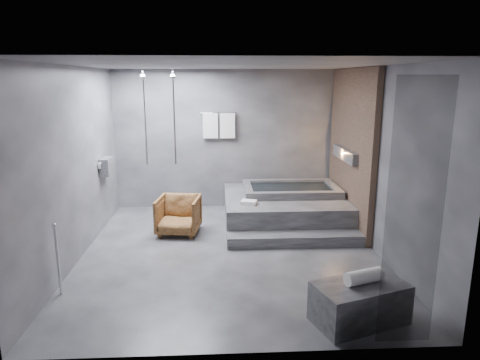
{
  "coord_description": "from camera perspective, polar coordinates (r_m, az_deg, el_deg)",
  "views": [
    {
      "loc": [
        -0.18,
        -6.17,
        2.61
      ],
      "look_at": [
        0.16,
        0.3,
        1.08
      ],
      "focal_mm": 32.0,
      "sensor_mm": 36.0,
      "label": 1
    }
  ],
  "objects": [
    {
      "name": "rolled_towel",
      "position": [
        4.93,
        16.18,
        -12.27
      ],
      "size": [
        0.46,
        0.29,
        0.16
      ],
      "primitive_type": "cylinder",
      "rotation": [
        0.0,
        1.57,
        0.33
      ],
      "color": "white",
      "rests_on": "concrete_bench"
    },
    {
      "name": "tub_deck",
      "position": [
        8.07,
        5.89,
        -3.77
      ],
      "size": [
        2.2,
        2.0,
        0.5
      ],
      "primitive_type": "cube",
      "color": "#343437",
      "rests_on": "ground"
    },
    {
      "name": "deck_towel",
      "position": [
        7.39,
        1.19,
        -3.0
      ],
      "size": [
        0.3,
        0.25,
        0.07
      ],
      "primitive_type": "cube",
      "rotation": [
        0.0,
        0.0,
        -0.29
      ],
      "color": "white",
      "rests_on": "tub_deck"
    },
    {
      "name": "driftwood_chair",
      "position": [
        7.46,
        -8.2,
        -4.66
      ],
      "size": [
        0.79,
        0.81,
        0.65
      ],
      "primitive_type": "imported",
      "rotation": [
        0.0,
        0.0,
        -0.14
      ],
      "color": "#432610",
      "rests_on": "ground"
    },
    {
      "name": "tub_step",
      "position": [
        7.02,
        7.34,
        -7.83
      ],
      "size": [
        2.2,
        0.36,
        0.18
      ],
      "primitive_type": "cube",
      "color": "#343437",
      "rests_on": "ground"
    },
    {
      "name": "room",
      "position": [
        6.5,
        2.09,
        5.53
      ],
      "size": [
        5.0,
        5.04,
        2.82
      ],
      "color": "#2F2F32",
      "rests_on": "ground"
    },
    {
      "name": "concrete_bench",
      "position": [
        5.04,
        15.67,
        -15.48
      ],
      "size": [
        1.12,
        0.84,
        0.45
      ],
      "primitive_type": "cube",
      "rotation": [
        0.0,
        0.0,
        0.33
      ],
      "color": "#2F2F31",
      "rests_on": "ground"
    }
  ]
}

